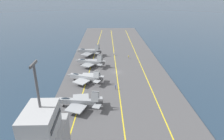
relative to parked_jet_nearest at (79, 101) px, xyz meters
name	(u,v)px	position (x,y,z in m)	size (l,w,h in m)	color
ground_plane	(116,73)	(29.84, -13.95, -2.69)	(2000.00, 2000.00, 0.00)	#23384C
carrier_deck	(116,72)	(29.84, -13.95, -2.49)	(226.65, 46.91, 0.40)	#4C4C4F
deck_stripe_foul_line	(144,72)	(29.84, -26.86, -2.29)	(203.98, 0.36, 0.01)	yellow
deck_stripe_centerline	(117,72)	(29.84, -13.95, -2.29)	(203.98, 0.36, 0.01)	yellow
deck_stripe_edge_line	(89,72)	(29.84, -1.05, -2.29)	(203.98, 0.36, 0.01)	yellow
parked_jet_nearest	(79,101)	(0.00, 0.00, 0.00)	(12.48, 16.95, 6.08)	#93999E
parked_jet_second	(85,77)	(19.45, -0.16, -0.11)	(12.28, 16.51, 5.61)	#9EA3A8
parked_jet_third	(90,62)	(38.03, -1.00, -0.01)	(12.06, 16.05, 6.21)	gray
parked_jet_fourth	(89,51)	(55.62, 1.02, 0.24)	(13.65, 15.58, 6.74)	gray
crew_white_vest	(114,54)	(55.03, -13.85, -1.32)	(0.40, 0.29, 1.78)	#232328
crew_yellow_vest	(129,57)	(49.80, -21.81, -1.39)	(0.46, 0.40, 1.66)	#4C473D
crew_blue_vest	(115,87)	(12.47, -12.65, -1.28)	(0.38, 0.26, 1.84)	#4C473D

